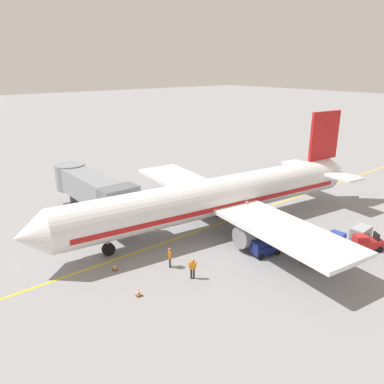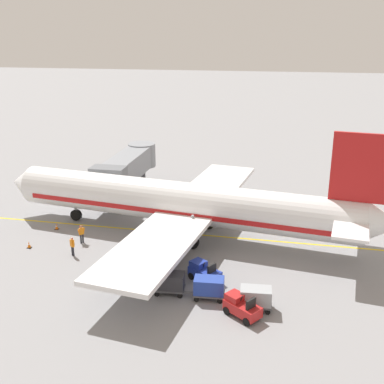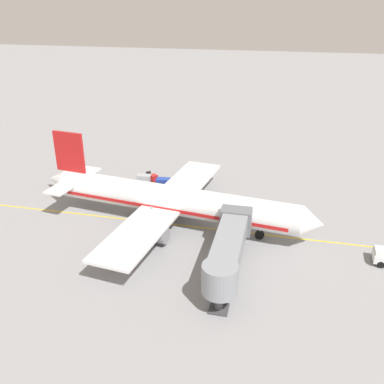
{
  "view_description": "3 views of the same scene",
  "coord_description": "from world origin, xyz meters",
  "px_view_note": "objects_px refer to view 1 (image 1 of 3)",
  "views": [
    {
      "loc": [
        -26.14,
        24.58,
        15.58
      ],
      "look_at": [
        2.42,
        1.12,
        3.18
      ],
      "focal_mm": 35.62,
      "sensor_mm": 36.0,
      "label": 1
    },
    {
      "loc": [
        -39.6,
        -8.89,
        17.83
      ],
      "look_at": [
        1.66,
        -0.27,
        3.59
      ],
      "focal_mm": 44.11,
      "sensor_mm": 36.0,
      "label": 2
    },
    {
      "loc": [
        45.99,
        13.37,
        26.6
      ],
      "look_at": [
        -1.47,
        2.53,
        4.18
      ],
      "focal_mm": 39.56,
      "sensor_mm": 36.0,
      "label": 3
    }
  ],
  "objects_px": {
    "baggage_tug_trailing": "(304,237)",
    "baggage_cart_front": "(314,251)",
    "baggage_tug_spare": "(265,247)",
    "parked_airliner": "(218,197)",
    "ground_crew_wing_walker": "(170,256)",
    "safety_cone_nose_left": "(139,292)",
    "baggage_tug_lead": "(367,242)",
    "baggage_cart_third_in_train": "(361,234)",
    "jet_bridge": "(91,188)",
    "ground_crew_loader": "(193,267)",
    "safety_cone_nose_right": "(115,267)",
    "baggage_cart_second_in_train": "(334,241)"
  },
  "relations": [
    {
      "from": "ground_crew_wing_walker",
      "to": "parked_airliner",
      "type": "bearing_deg",
      "value": -67.83
    },
    {
      "from": "baggage_cart_front",
      "to": "ground_crew_loader",
      "type": "bearing_deg",
      "value": 65.98
    },
    {
      "from": "baggage_tug_trailing",
      "to": "baggage_cart_third_in_train",
      "type": "distance_m",
      "value": 5.2
    },
    {
      "from": "ground_crew_loader",
      "to": "safety_cone_nose_right",
      "type": "distance_m",
      "value": 6.34
    },
    {
      "from": "baggage_cart_second_in_train",
      "to": "ground_crew_loader",
      "type": "xyz_separation_m",
      "value": [
        4.35,
        12.39,
        0.0
      ]
    },
    {
      "from": "baggage_tug_trailing",
      "to": "ground_crew_wing_walker",
      "type": "distance_m",
      "value": 12.69
    },
    {
      "from": "parked_airliner",
      "to": "baggage_tug_trailing",
      "type": "bearing_deg",
      "value": -156.67
    },
    {
      "from": "baggage_tug_trailing",
      "to": "safety_cone_nose_left",
      "type": "relative_size",
      "value": 4.67
    },
    {
      "from": "jet_bridge",
      "to": "safety_cone_nose_left",
      "type": "bearing_deg",
      "value": 165.65
    },
    {
      "from": "baggage_tug_trailing",
      "to": "baggage_cart_front",
      "type": "distance_m",
      "value": 3.14
    },
    {
      "from": "baggage_tug_lead",
      "to": "baggage_cart_third_in_train",
      "type": "xyz_separation_m",
      "value": [
        1.03,
        -0.84,
        0.24
      ]
    },
    {
      "from": "baggage_cart_front",
      "to": "baggage_cart_second_in_train",
      "type": "xyz_separation_m",
      "value": [
        -0.11,
        -2.89,
        0.0
      ]
    },
    {
      "from": "baggage_tug_spare",
      "to": "baggage_cart_front",
      "type": "distance_m",
      "value": 4.0
    },
    {
      "from": "parked_airliner",
      "to": "baggage_cart_third_in_train",
      "type": "xyz_separation_m",
      "value": [
        -11.01,
        -7.52,
        -2.24
      ]
    },
    {
      "from": "jet_bridge",
      "to": "ground_crew_loader",
      "type": "xyz_separation_m",
      "value": [
        -15.88,
        -0.52,
        -2.5
      ]
    },
    {
      "from": "baggage_tug_trailing",
      "to": "baggage_cart_front",
      "type": "height_order",
      "value": "baggage_tug_trailing"
    },
    {
      "from": "parked_airliner",
      "to": "ground_crew_wing_walker",
      "type": "xyz_separation_m",
      "value": [
        -3.47,
        8.5,
        -2.23
      ]
    },
    {
      "from": "baggage_tug_trailing",
      "to": "baggage_cart_front",
      "type": "xyz_separation_m",
      "value": [
        -2.34,
        2.08,
        0.24
      ]
    },
    {
      "from": "parked_airliner",
      "to": "baggage_tug_spare",
      "type": "bearing_deg",
      "value": 171.8
    },
    {
      "from": "safety_cone_nose_right",
      "to": "baggage_tug_spare",
      "type": "bearing_deg",
      "value": -117.69
    },
    {
      "from": "ground_crew_wing_walker",
      "to": "ground_crew_loader",
      "type": "height_order",
      "value": "same"
    },
    {
      "from": "baggage_tug_lead",
      "to": "baggage_tug_spare",
      "type": "height_order",
      "value": "same"
    },
    {
      "from": "jet_bridge",
      "to": "safety_cone_nose_left",
      "type": "distance_m",
      "value": 16.07
    },
    {
      "from": "baggage_cart_front",
      "to": "baggage_cart_second_in_train",
      "type": "height_order",
      "value": "same"
    },
    {
      "from": "baggage_cart_third_in_train",
      "to": "safety_cone_nose_right",
      "type": "distance_m",
      "value": 22.08
    },
    {
      "from": "ground_crew_wing_walker",
      "to": "ground_crew_loader",
      "type": "bearing_deg",
      "value": -173.13
    },
    {
      "from": "baggage_tug_spare",
      "to": "ground_crew_wing_walker",
      "type": "relative_size",
      "value": 1.59
    },
    {
      "from": "parked_airliner",
      "to": "jet_bridge",
      "type": "bearing_deg",
      "value": 41.33
    },
    {
      "from": "ground_crew_loader",
      "to": "safety_cone_nose_left",
      "type": "xyz_separation_m",
      "value": [
        0.62,
        4.42,
        -0.66
      ]
    },
    {
      "from": "safety_cone_nose_left",
      "to": "jet_bridge",
      "type": "bearing_deg",
      "value": -14.35
    },
    {
      "from": "jet_bridge",
      "to": "parked_airliner",
      "type": "bearing_deg",
      "value": -138.67
    },
    {
      "from": "baggage_tug_trailing",
      "to": "baggage_tug_spare",
      "type": "bearing_deg",
      "value": 78.29
    },
    {
      "from": "safety_cone_nose_left",
      "to": "ground_crew_loader",
      "type": "bearing_deg",
      "value": -97.95
    },
    {
      "from": "jet_bridge",
      "to": "ground_crew_wing_walker",
      "type": "distance_m",
      "value": 13.61
    },
    {
      "from": "baggage_tug_lead",
      "to": "safety_cone_nose_left",
      "type": "xyz_separation_m",
      "value": [
        6.69,
        19.3,
        -0.42
      ]
    },
    {
      "from": "parked_airliner",
      "to": "safety_cone_nose_right",
      "type": "relative_size",
      "value": 63.25
    },
    {
      "from": "ground_crew_wing_walker",
      "to": "safety_cone_nose_right",
      "type": "height_order",
      "value": "ground_crew_wing_walker"
    },
    {
      "from": "safety_cone_nose_left",
      "to": "safety_cone_nose_right",
      "type": "distance_m",
      "value": 4.29
    },
    {
      "from": "ground_crew_wing_walker",
      "to": "jet_bridge",
      "type": "bearing_deg",
      "value": 0.93
    },
    {
      "from": "baggage_tug_lead",
      "to": "baggage_cart_second_in_train",
      "type": "distance_m",
      "value": 3.04
    },
    {
      "from": "baggage_tug_trailing",
      "to": "safety_cone_nose_right",
      "type": "distance_m",
      "value": 17.0
    },
    {
      "from": "parked_airliner",
      "to": "jet_bridge",
      "type": "distance_m",
      "value": 13.21
    },
    {
      "from": "ground_crew_loader",
      "to": "baggage_tug_lead",
      "type": "bearing_deg",
      "value": -112.21
    },
    {
      "from": "baggage_cart_front",
      "to": "safety_cone_nose_left",
      "type": "relative_size",
      "value": 4.99
    },
    {
      "from": "baggage_tug_lead",
      "to": "ground_crew_wing_walker",
      "type": "distance_m",
      "value": 17.44
    },
    {
      "from": "baggage_tug_lead",
      "to": "baggage_tug_trailing",
      "type": "height_order",
      "value": "same"
    },
    {
      "from": "ground_crew_wing_walker",
      "to": "safety_cone_nose_left",
      "type": "bearing_deg",
      "value": 114.6
    },
    {
      "from": "baggage_tug_trailing",
      "to": "baggage_tug_spare",
      "type": "distance_m",
      "value": 4.49
    },
    {
      "from": "baggage_cart_front",
      "to": "baggage_cart_second_in_train",
      "type": "distance_m",
      "value": 2.89
    },
    {
      "from": "baggage_cart_front",
      "to": "safety_cone_nose_left",
      "type": "bearing_deg",
      "value": 70.79
    }
  ]
}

